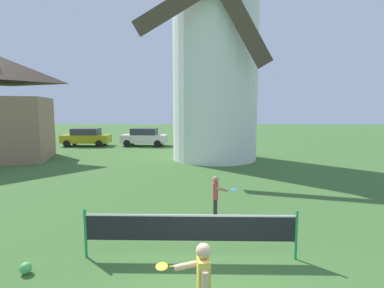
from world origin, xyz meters
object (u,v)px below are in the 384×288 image
(windmill, at_px, (215,47))
(player_near, at_px, (202,285))
(parked_car_mustard, at_px, (86,137))
(tennis_net, at_px, (190,228))
(stray_ball, at_px, (26,268))
(parked_car_cream, at_px, (144,137))
(player_far, at_px, (216,194))

(windmill, bearing_deg, player_near, -93.71)
(windmill, height_order, parked_car_mustard, windmill)
(player_near, distance_m, parked_car_mustard, 24.41)
(tennis_net, distance_m, stray_ball, 3.38)
(stray_ball, relative_size, parked_car_mustard, 0.06)
(stray_ball, xyz_separation_m, parked_car_mustard, (-6.48, 20.67, 0.69))
(tennis_net, relative_size, parked_car_mustard, 1.13)
(tennis_net, distance_m, parked_car_cream, 20.71)
(player_far, bearing_deg, tennis_net, -105.68)
(stray_ball, bearing_deg, tennis_net, 12.15)
(stray_ball, distance_m, parked_car_cream, 20.95)
(windmill, relative_size, stray_ball, 63.06)
(stray_ball, relative_size, parked_car_cream, 0.06)
(player_near, bearing_deg, tennis_net, 95.57)
(player_far, distance_m, parked_car_cream, 18.42)
(player_near, bearing_deg, windmill, 86.29)
(player_near, height_order, parked_car_cream, parked_car_cream)
(tennis_net, height_order, player_far, player_far)
(parked_car_cream, bearing_deg, windmill, -49.70)
(tennis_net, relative_size, player_near, 3.30)
(parked_car_mustard, bearing_deg, tennis_net, -64.01)
(player_far, distance_m, stray_ball, 5.18)
(player_near, bearing_deg, parked_car_cream, 102.13)
(windmill, height_order, stray_ball, windmill)
(windmill, xyz_separation_m, stray_ball, (-4.50, -14.00, -7.01))
(player_far, xyz_separation_m, parked_car_cream, (-5.33, 17.63, 0.09))
(windmill, height_order, player_far, windmill)
(tennis_net, distance_m, parked_car_mustard, 22.22)
(windmill, distance_m, parked_car_cream, 11.03)
(windmill, relative_size, player_far, 11.58)
(player_far, relative_size, stray_ball, 5.44)
(windmill, bearing_deg, stray_ball, -107.82)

